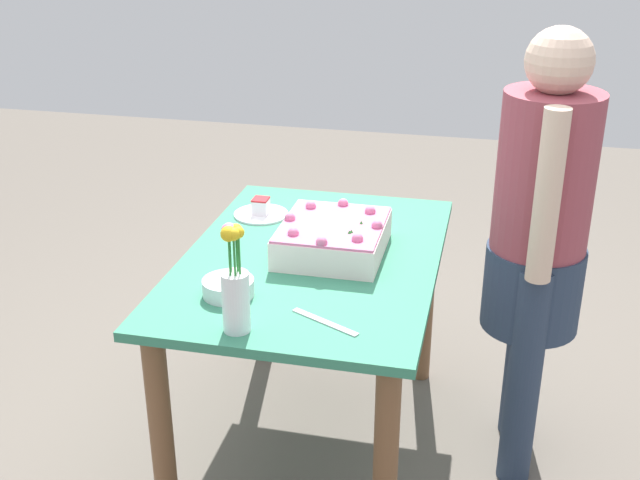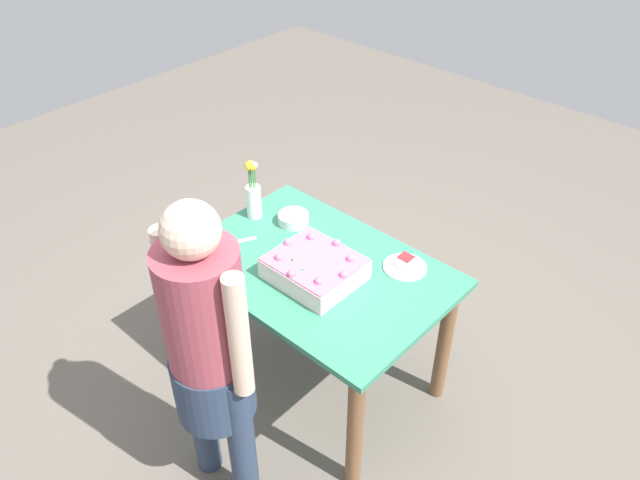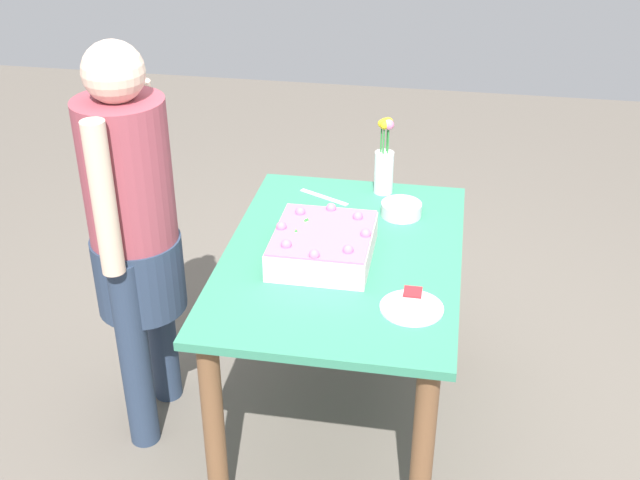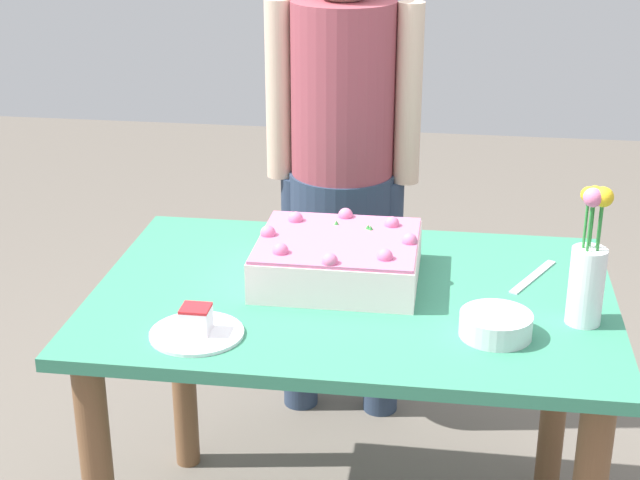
{
  "view_description": "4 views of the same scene",
  "coord_description": "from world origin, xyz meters",
  "px_view_note": "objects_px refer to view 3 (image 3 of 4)",
  "views": [
    {
      "loc": [
        -2.3,
        -0.55,
        1.85
      ],
      "look_at": [
        0.08,
        -0.01,
        0.77
      ],
      "focal_mm": 45.0,
      "sensor_mm": 36.0,
      "label": 1
    },
    {
      "loc": [
        1.48,
        -1.61,
        2.55
      ],
      "look_at": [
        -0.0,
        0.02,
        0.88
      ],
      "focal_mm": 35.0,
      "sensor_mm": 36.0,
      "label": 2
    },
    {
      "loc": [
        2.37,
        0.34,
        2.16
      ],
      "look_at": [
        0.09,
        -0.06,
        0.84
      ],
      "focal_mm": 45.0,
      "sensor_mm": 36.0,
      "label": 3
    },
    {
      "loc": [
        -0.22,
        2.03,
        1.71
      ],
      "look_at": [
        0.07,
        0.02,
        0.88
      ],
      "focal_mm": 55.0,
      "sensor_mm": 36.0,
      "label": 4
    }
  ],
  "objects_px": {
    "flower_vase": "(384,162)",
    "person_standing": "(133,224)",
    "serving_plate_with_slice": "(412,305)",
    "cake_knife": "(324,197)",
    "fruit_bowl": "(401,209)",
    "sheet_cake": "(323,244)"
  },
  "relations": [
    {
      "from": "person_standing",
      "to": "cake_knife",
      "type": "bearing_deg",
      "value": 42.65
    },
    {
      "from": "serving_plate_with_slice",
      "to": "cake_knife",
      "type": "distance_m",
      "value": 0.82
    },
    {
      "from": "serving_plate_with_slice",
      "to": "person_standing",
      "type": "height_order",
      "value": "person_standing"
    },
    {
      "from": "sheet_cake",
      "to": "person_standing",
      "type": "xyz_separation_m",
      "value": [
        0.07,
        -0.65,
        0.05
      ]
    },
    {
      "from": "serving_plate_with_slice",
      "to": "person_standing",
      "type": "xyz_separation_m",
      "value": [
        -0.19,
        -0.97,
        0.09
      ]
    },
    {
      "from": "cake_knife",
      "to": "flower_vase",
      "type": "bearing_deg",
      "value": -130.63
    },
    {
      "from": "serving_plate_with_slice",
      "to": "cake_knife",
      "type": "relative_size",
      "value": 0.89
    },
    {
      "from": "flower_vase",
      "to": "fruit_bowl",
      "type": "relative_size",
      "value": 2.04
    },
    {
      "from": "sheet_cake",
      "to": "fruit_bowl",
      "type": "bearing_deg",
      "value": 146.87
    },
    {
      "from": "serving_plate_with_slice",
      "to": "fruit_bowl",
      "type": "height_order",
      "value": "serving_plate_with_slice"
    },
    {
      "from": "cake_knife",
      "to": "person_standing",
      "type": "distance_m",
      "value": 0.78
    },
    {
      "from": "sheet_cake",
      "to": "flower_vase",
      "type": "bearing_deg",
      "value": 164.94
    },
    {
      "from": "serving_plate_with_slice",
      "to": "person_standing",
      "type": "bearing_deg",
      "value": -100.97
    },
    {
      "from": "serving_plate_with_slice",
      "to": "flower_vase",
      "type": "relative_size",
      "value": 0.64
    },
    {
      "from": "serving_plate_with_slice",
      "to": "flower_vase",
      "type": "distance_m",
      "value": 0.83
    },
    {
      "from": "flower_vase",
      "to": "fruit_bowl",
      "type": "height_order",
      "value": "flower_vase"
    },
    {
      "from": "flower_vase",
      "to": "person_standing",
      "type": "distance_m",
      "value": 1.01
    },
    {
      "from": "serving_plate_with_slice",
      "to": "cake_knife",
      "type": "bearing_deg",
      "value": -150.84
    },
    {
      "from": "fruit_bowl",
      "to": "flower_vase",
      "type": "bearing_deg",
      "value": -154.78
    },
    {
      "from": "cake_knife",
      "to": "person_standing",
      "type": "height_order",
      "value": "person_standing"
    },
    {
      "from": "sheet_cake",
      "to": "cake_knife",
      "type": "xyz_separation_m",
      "value": [
        -0.46,
        -0.08,
        -0.05
      ]
    },
    {
      "from": "sheet_cake",
      "to": "cake_knife",
      "type": "bearing_deg",
      "value": -170.62
    }
  ]
}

